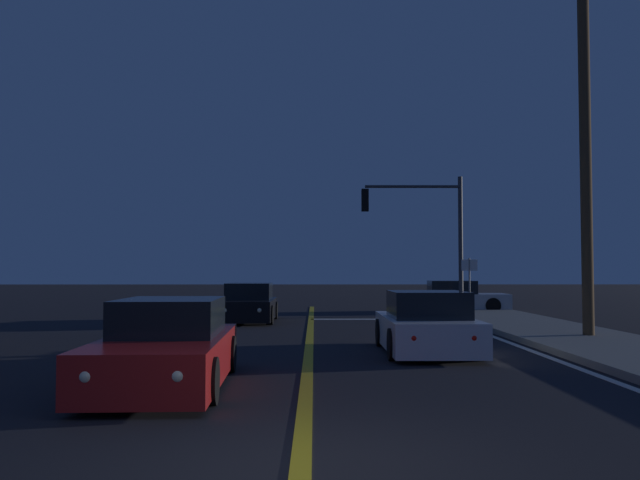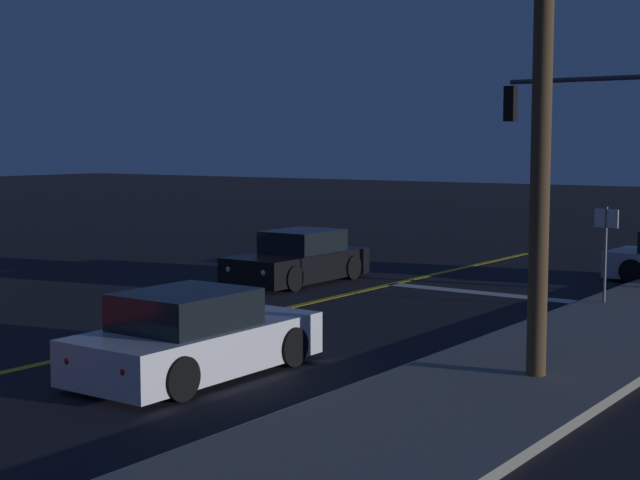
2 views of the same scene
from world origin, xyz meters
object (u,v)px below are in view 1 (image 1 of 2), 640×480
at_px(car_side_waiting_red, 168,348).
at_px(car_distant_tail_white, 426,326).
at_px(utility_pole_right, 585,112).
at_px(car_mid_block_silver, 456,298).
at_px(traffic_signal_near_right, 424,222).
at_px(street_sign_corner, 469,278).
at_px(car_following_oncoming_black, 249,305).

xyz_separation_m(car_side_waiting_red, car_distant_tail_white, (4.70, 4.16, -0.00)).
bearing_deg(utility_pole_right, car_mid_block_silver, 93.93).
xyz_separation_m(car_distant_tail_white, utility_pole_right, (4.53, 2.50, 5.28)).
relative_size(car_mid_block_silver, car_side_waiting_red, 0.90).
bearing_deg(traffic_signal_near_right, utility_pole_right, 104.62).
relative_size(car_mid_block_silver, street_sign_corner, 1.93).
bearing_deg(traffic_signal_near_right, car_side_waiting_red, 68.09).
bearing_deg(street_sign_corner, car_side_waiting_red, -119.67).
height_order(car_mid_block_silver, street_sign_corner, street_sign_corner).
bearing_deg(car_side_waiting_red, car_distant_tail_white, -140.51).
xyz_separation_m(car_mid_block_silver, car_distant_tail_white, (-3.70, -14.59, -0.00)).
relative_size(car_mid_block_silver, car_following_oncoming_black, 1.01).
height_order(car_mid_block_silver, car_following_oncoming_black, same).
xyz_separation_m(car_mid_block_silver, utility_pole_right, (0.83, -12.09, 5.28)).
height_order(car_following_oncoming_black, traffic_signal_near_right, traffic_signal_near_right).
bearing_deg(car_mid_block_silver, utility_pole_right, 5.75).
bearing_deg(car_distant_tail_white, car_side_waiting_red, -138.47).
bearing_deg(car_following_oncoming_black, car_mid_block_silver, -146.55).
bearing_deg(car_distant_tail_white, utility_pole_right, 28.90).
xyz_separation_m(car_following_oncoming_black, traffic_signal_near_right, (6.68, 3.35, 3.14)).
bearing_deg(car_mid_block_silver, car_side_waiting_red, -22.30).
bearing_deg(car_mid_block_silver, car_following_oncoming_black, -54.76).
height_order(car_following_oncoming_black, street_sign_corner, street_sign_corner).
bearing_deg(street_sign_corner, car_following_oncoming_black, -176.01).
distance_m(car_mid_block_silver, traffic_signal_near_right, 4.22).
distance_m(car_following_oncoming_black, utility_pole_right, 12.50).
distance_m(car_following_oncoming_black, car_distant_tail_white, 10.19).
bearing_deg(car_side_waiting_red, car_mid_block_silver, -116.18).
distance_m(car_side_waiting_red, utility_pole_right, 12.55).
bearing_deg(car_side_waiting_red, street_sign_corner, -121.73).
bearing_deg(utility_pole_right, street_sign_corner, 101.19).
distance_m(car_distant_tail_white, utility_pole_right, 7.39).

